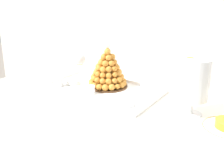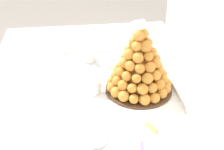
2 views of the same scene
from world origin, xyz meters
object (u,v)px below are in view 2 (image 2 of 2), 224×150
croquembouche (140,65)px  dessert_cup_mid_left (94,87)px  dessert_cup_left (89,55)px  creme_brulee_ramekin (109,62)px  dessert_cup_centre (96,135)px  serving_tray (119,92)px  wine_glass (137,32)px

croquembouche → dessert_cup_mid_left: 0.18m
dessert_cup_left → creme_brulee_ramekin: (0.05, 0.08, -0.01)m
dessert_cup_centre → serving_tray: bearing=157.3°
croquembouche → creme_brulee_ramekin: size_ratio=3.22×
serving_tray → wine_glass: 0.30m
serving_tray → dessert_cup_centre: dessert_cup_centre is taller
dessert_cup_left → dessert_cup_mid_left: 0.25m
dessert_cup_mid_left → croquembouche: bearing=88.6°
dessert_cup_mid_left → dessert_cup_centre: bearing=-3.4°
serving_tray → dessert_cup_centre: (0.25, -0.10, 0.03)m
dessert_cup_centre → croquembouche: bearing=144.8°
dessert_cup_left → creme_brulee_ramekin: size_ratio=0.70×
dessert_cup_mid_left → dessert_cup_centre: 0.25m
croquembouche → dessert_cup_left: size_ratio=4.59×
serving_tray → creme_brulee_ramekin: creme_brulee_ramekin is taller
dessert_cup_left → dessert_cup_centre: (0.50, -0.01, -0.00)m
serving_tray → croquembouche: bearing=90.5°
croquembouche → dessert_cup_centre: croquembouche is taller
dessert_cup_left → creme_brulee_ramekin: dessert_cup_left is taller
creme_brulee_ramekin → wine_glass: 0.17m
croquembouche → wine_glass: 0.26m
serving_tray → dessert_cup_centre: 0.27m
dessert_cup_centre → wine_glass: 0.55m
dessert_cup_centre → creme_brulee_ramekin: bearing=168.3°
croquembouche → dessert_cup_mid_left: croquembouche is taller
dessert_cup_mid_left → wine_glass: bearing=141.2°
serving_tray → dessert_cup_centre: size_ratio=10.69×
wine_glass → creme_brulee_ramekin: bearing=-67.5°
serving_tray → dessert_cup_left: dessert_cup_left is taller
creme_brulee_ramekin → serving_tray: bearing=2.8°
croquembouche → wine_glass: bearing=170.9°
serving_tray → dessert_cup_left: 0.27m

